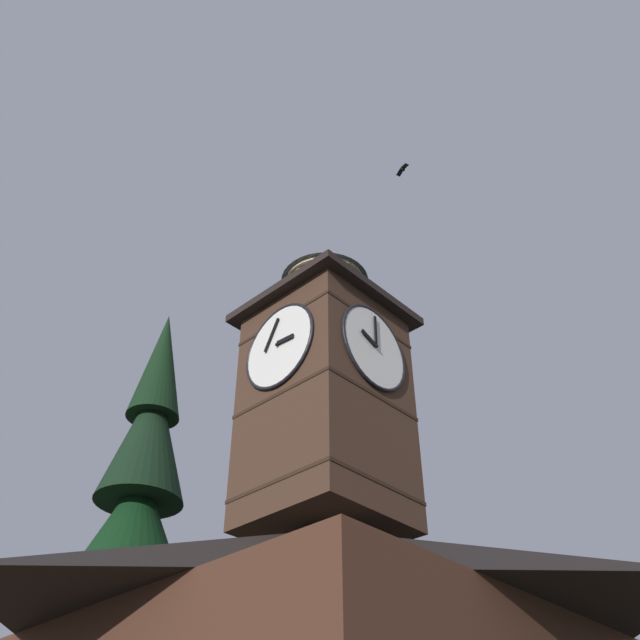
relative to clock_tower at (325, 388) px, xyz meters
The scene contains 5 objects.
clock_tower is the anchor object (origin of this frame).
pine_tree_behind 9.45m from the clock_tower, 85.14° to the right, with size 6.19×6.19×19.09m.
moon 34.79m from the clock_tower, 114.59° to the right, with size 2.34×2.34×2.34m.
flying_bird_high 8.34m from the clock_tower, 103.93° to the left, with size 0.33×0.60×0.12m.
flying_bird_low 7.53m from the clock_tower, 141.26° to the right, with size 0.49×0.22×0.12m.
Camera 1 is at (14.21, 10.97, 1.64)m, focal length 39.82 mm.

